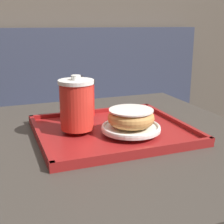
% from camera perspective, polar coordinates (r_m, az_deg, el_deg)
% --- Properties ---
extents(booth_bench, '(1.28, 0.44, 1.00)m').
position_cam_1_polar(booth_bench, '(1.89, -0.89, -6.13)').
color(booth_bench, '#33384C').
rests_on(booth_bench, ground_plane).
extents(cafe_table, '(0.82, 0.88, 0.72)m').
position_cam_1_polar(cafe_table, '(0.96, 0.16, -14.13)').
color(cafe_table, '#38332D').
rests_on(cafe_table, ground_plane).
extents(serving_tray, '(0.42, 0.37, 0.02)m').
position_cam_1_polar(serving_tray, '(0.89, -0.00, -3.50)').
color(serving_tray, maroon).
rests_on(serving_tray, cafe_table).
extents(coffee_cup_front, '(0.10, 0.10, 0.15)m').
position_cam_1_polar(coffee_cup_front, '(0.85, -6.47, 1.42)').
color(coffee_cup_front, red).
rests_on(coffee_cup_front, serving_tray).
extents(coffee_cup_rear, '(0.10, 0.10, 0.13)m').
position_cam_1_polar(coffee_cup_rear, '(0.97, -5.97, 2.59)').
color(coffee_cup_rear, red).
rests_on(coffee_cup_rear, serving_tray).
extents(plate_with_chocolate_donut, '(0.16, 0.16, 0.01)m').
position_cam_1_polar(plate_with_chocolate_donut, '(0.85, 3.47, -2.86)').
color(plate_with_chocolate_donut, white).
rests_on(plate_with_chocolate_donut, serving_tray).
extents(donut_chocolate_glazed, '(0.13, 0.13, 0.04)m').
position_cam_1_polar(donut_chocolate_glazed, '(0.84, 3.50, -0.96)').
color(donut_chocolate_glazed, tan).
rests_on(donut_chocolate_glazed, plate_with_chocolate_donut).
extents(spoon, '(0.09, 0.15, 0.01)m').
position_cam_1_polar(spoon, '(0.99, 2.25, -0.27)').
color(spoon, silver).
rests_on(spoon, serving_tray).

